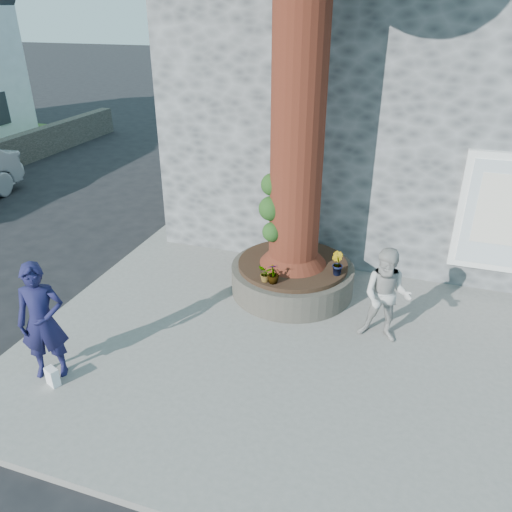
% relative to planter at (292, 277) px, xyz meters
% --- Properties ---
extents(ground, '(120.00, 120.00, 0.00)m').
position_rel_planter_xyz_m(ground, '(-0.80, -2.00, -0.41)').
color(ground, black).
rests_on(ground, ground).
extents(pavement, '(9.00, 8.00, 0.12)m').
position_rel_planter_xyz_m(pavement, '(0.70, -1.00, -0.35)').
color(pavement, slate).
rests_on(pavement, ground).
extents(yellow_line, '(0.10, 30.00, 0.01)m').
position_rel_planter_xyz_m(yellow_line, '(-3.85, -1.00, -0.41)').
color(yellow_line, yellow).
rests_on(yellow_line, ground).
extents(stone_shop, '(10.30, 8.30, 6.30)m').
position_rel_planter_xyz_m(stone_shop, '(1.70, 5.20, 2.75)').
color(stone_shop, '#444749').
rests_on(stone_shop, ground).
extents(planter, '(2.30, 2.30, 0.60)m').
position_rel_planter_xyz_m(planter, '(0.00, 0.00, 0.00)').
color(planter, black).
rests_on(planter, pavement).
extents(man, '(0.79, 0.69, 1.82)m').
position_rel_planter_xyz_m(man, '(-2.74, -3.46, 0.62)').
color(man, '#15153A').
rests_on(man, pavement).
extents(woman, '(0.82, 0.66, 1.60)m').
position_rel_planter_xyz_m(woman, '(1.79, -1.03, 0.51)').
color(woman, '#A7A4A0').
rests_on(woman, pavement).
extents(shopping_bag, '(0.23, 0.19, 0.28)m').
position_rel_planter_xyz_m(shopping_bag, '(-2.57, -3.68, -0.15)').
color(shopping_bag, white).
rests_on(shopping_bag, pavement).
extents(plant_a, '(0.20, 0.21, 0.33)m').
position_rel_planter_xyz_m(plant_a, '(0.06, 0.85, 0.47)').
color(plant_a, gray).
rests_on(plant_a, planter).
extents(plant_b, '(0.32, 0.33, 0.42)m').
position_rel_planter_xyz_m(plant_b, '(0.85, -0.20, 0.52)').
color(plant_b, gray).
rests_on(plant_b, planter).
extents(plant_c, '(0.27, 0.27, 0.37)m').
position_rel_planter_xyz_m(plant_c, '(-0.13, -0.85, 0.49)').
color(plant_c, gray).
rests_on(plant_c, planter).
extents(plant_d, '(0.33, 0.35, 0.30)m').
position_rel_planter_xyz_m(plant_d, '(-0.26, -0.85, 0.46)').
color(plant_d, gray).
rests_on(plant_d, planter).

